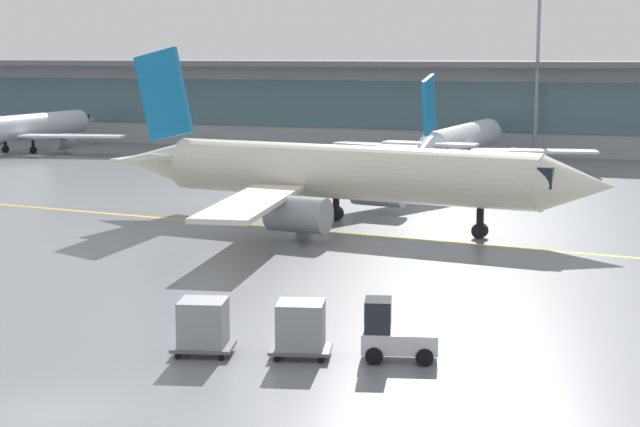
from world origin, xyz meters
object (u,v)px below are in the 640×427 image
(cargo_dolly_lead, at_px, (301,327))
(baggage_tug, at_px, (393,334))
(gate_airplane_0, at_px, (26,127))
(cargo_dolly_trailing, at_px, (203,325))
(taxiing_regional_jet, at_px, (343,174))
(apron_light_mast_1, at_px, (537,69))
(gate_airplane_1, at_px, (462,140))

(cargo_dolly_lead, bearing_deg, baggage_tug, -0.00)
(gate_airplane_0, height_order, cargo_dolly_trailing, gate_airplane_0)
(baggage_tug, distance_m, cargo_dolly_lead, 3.20)
(cargo_dolly_lead, bearing_deg, gate_airplane_0, 117.24)
(cargo_dolly_lead, bearing_deg, cargo_dolly_trailing, -180.00)
(taxiing_regional_jet, bearing_deg, apron_light_mast_1, 90.69)
(taxiing_regional_jet, relative_size, cargo_dolly_lead, 13.38)
(cargo_dolly_trailing, distance_m, apron_light_mast_1, 73.42)
(gate_airplane_1, distance_m, cargo_dolly_lead, 61.06)
(baggage_tug, bearing_deg, taxiing_regional_jet, 97.68)
(apron_light_mast_1, bearing_deg, baggage_tug, -84.69)
(cargo_dolly_trailing, bearing_deg, gate_airplane_1, 79.32)
(gate_airplane_1, bearing_deg, cargo_dolly_lead, -170.08)
(baggage_tug, relative_size, apron_light_mast_1, 0.17)
(gate_airplane_0, xyz_separation_m, taxiing_regional_jet, (47.84, -34.21, 0.63))
(gate_airplane_1, xyz_separation_m, taxiing_regional_jet, (0.54, -34.14, 0.62))
(gate_airplane_0, xyz_separation_m, apron_light_mast_1, (52.04, 11.55, 6.31))
(taxiing_regional_jet, bearing_deg, gate_airplane_0, 150.38)
(gate_airplane_1, xyz_separation_m, cargo_dolly_trailing, (4.98, -61.38, -1.57))
(gate_airplane_0, height_order, baggage_tug, gate_airplane_0)
(cargo_dolly_lead, distance_m, apron_light_mast_1, 72.61)
(baggage_tug, height_order, cargo_dolly_lead, baggage_tug)
(gate_airplane_1, relative_size, baggage_tug, 9.19)
(taxiing_regional_jet, distance_m, apron_light_mast_1, 46.30)
(gate_airplane_1, height_order, baggage_tug, gate_airplane_1)
(gate_airplane_1, relative_size, taxiing_regional_jet, 0.81)
(cargo_dolly_lead, bearing_deg, taxiing_regional_jet, 91.06)
(gate_airplane_0, relative_size, taxiing_regional_jet, 0.80)
(gate_airplane_0, distance_m, taxiing_regional_jet, 58.82)
(gate_airplane_1, bearing_deg, apron_light_mast_1, -20.07)
(baggage_tug, bearing_deg, cargo_dolly_trailing, 180.00)
(gate_airplane_1, relative_size, cargo_dolly_lead, 10.80)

